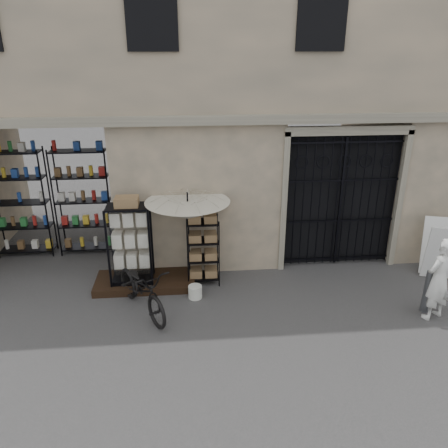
{
  "coord_description": "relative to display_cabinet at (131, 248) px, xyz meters",
  "views": [
    {
      "loc": [
        -1.5,
        -6.39,
        4.51
      ],
      "look_at": [
        -0.8,
        1.4,
        1.35
      ],
      "focal_mm": 35.0,
      "sensor_mm": 36.0,
      "label": 1
    }
  ],
  "objects": [
    {
      "name": "ground",
      "position": [
        2.63,
        -1.51,
        -0.86
      ],
      "size": [
        80.0,
        80.0,
        0.0
      ],
      "primitive_type": "plane",
      "color": "black",
      "rests_on": "ground"
    },
    {
      "name": "main_building",
      "position": [
        2.63,
        2.49,
        3.64
      ],
      "size": [
        14.0,
        4.0,
        9.0
      ],
      "primitive_type": "cube",
      "color": "tan",
      "rests_on": "ground"
    },
    {
      "name": "shop_recess",
      "position": [
        -1.87,
        1.29,
        0.64
      ],
      "size": [
        3.0,
        1.7,
        3.0
      ],
      "primitive_type": "cube",
      "color": "black",
      "rests_on": "ground"
    },
    {
      "name": "shop_shelving",
      "position": [
        -1.92,
        1.79,
        0.39
      ],
      "size": [
        2.7,
        0.5,
        2.5
      ],
      "primitive_type": "cube",
      "color": "black",
      "rests_on": "ground"
    },
    {
      "name": "iron_gate",
      "position": [
        4.38,
        0.77,
        0.64
      ],
      "size": [
        2.5,
        0.21,
        3.0
      ],
      "color": "black",
      "rests_on": "ground"
    },
    {
      "name": "step_platform",
      "position": [
        0.23,
        0.04,
        -0.79
      ],
      "size": [
        2.0,
        0.9,
        0.15
      ],
      "primitive_type": "cube",
      "color": "black",
      "rests_on": "ground"
    },
    {
      "name": "display_cabinet",
      "position": [
        0.0,
        0.0,
        0.0
      ],
      "size": [
        0.92,
        0.77,
        1.72
      ],
      "rotation": [
        0.0,
        0.0,
        -0.42
      ],
      "color": "black",
      "rests_on": "step_platform"
    },
    {
      "name": "wire_rack",
      "position": [
        1.42,
        0.08,
        -0.17
      ],
      "size": [
        0.73,
        0.62,
        1.42
      ],
      "rotation": [
        0.0,
        0.0,
        0.34
      ],
      "color": "black",
      "rests_on": "ground"
    },
    {
      "name": "market_umbrella",
      "position": [
        1.15,
        0.07,
        0.83
      ],
      "size": [
        1.73,
        1.75,
        2.35
      ],
      "rotation": [
        0.0,
        0.0,
        -0.23
      ],
      "color": "black",
      "rests_on": "ground"
    },
    {
      "name": "white_bucket",
      "position": [
        1.24,
        -0.54,
        -0.74
      ],
      "size": [
        0.33,
        0.33,
        0.25
      ],
      "primitive_type": "cylinder",
      "rotation": [
        0.0,
        0.0,
        -0.31
      ],
      "color": "silver",
      "rests_on": "ground"
    },
    {
      "name": "bicycle",
      "position": [
        0.27,
        -0.93,
        -0.86
      ],
      "size": [
        1.02,
        1.14,
        1.81
      ],
      "primitive_type": "imported",
      "rotation": [
        0.0,
        0.0,
        0.53
      ],
      "color": "black",
      "rests_on": "ground"
    },
    {
      "name": "steel_bollard",
      "position": [
        5.43,
        -1.37,
        -0.46
      ],
      "size": [
        0.16,
        0.16,
        0.81
      ],
      "primitive_type": "cylinder",
      "rotation": [
        0.0,
        0.0,
        -0.08
      ],
      "color": "slate",
      "rests_on": "ground"
    },
    {
      "name": "shopkeeper",
      "position": [
        5.46,
        -1.58,
        -0.86
      ],
      "size": [
        1.13,
        1.64,
        0.37
      ],
      "primitive_type": "imported",
      "rotation": [
        0.0,
        0.0,
        3.55
      ],
      "color": "silver",
      "rests_on": "ground"
    },
    {
      "name": "easel_sign",
      "position": [
        6.3,
        -0.14,
        -0.23
      ],
      "size": [
        0.75,
        0.81,
        1.22
      ],
      "rotation": [
        0.0,
        0.0,
        -0.3
      ],
      "color": "silver",
      "rests_on": "ground"
    }
  ]
}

